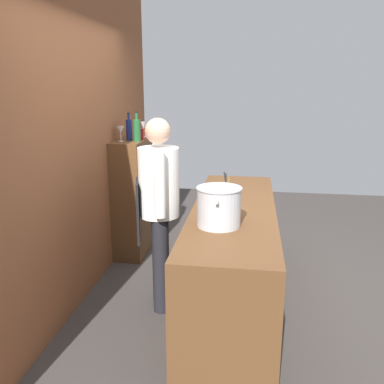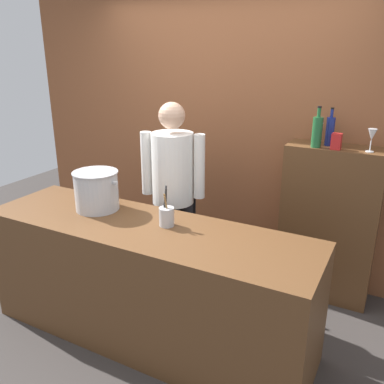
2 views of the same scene
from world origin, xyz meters
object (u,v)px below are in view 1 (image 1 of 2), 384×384
Objects in this scene: wine_glass_tall at (143,126)px; wine_glass_short at (121,131)px; chef at (159,201)px; wine_bottle_cobalt at (129,129)px; utensil_crock at (227,195)px; spice_tin_red at (141,134)px; wine_bottle_green at (137,130)px; stockpot_large at (219,207)px.

wine_glass_short is (-0.42, 0.14, -0.01)m from wine_glass_tall.
chef is 5.60× the size of wine_bottle_cobalt.
utensil_crock is (0.27, -0.55, 0.01)m from chef.
chef is 1.32m from spice_tin_red.
chef is at bearing -155.79° from wine_bottle_green.
chef reaches higher than utensil_crock.
wine_glass_short reaches higher than spice_tin_red.
stockpot_large is 1.86m from wine_bottle_cobalt.
utensil_crock is 0.94× the size of wine_bottle_cobalt.
spice_tin_red is (0.07, -0.11, -0.06)m from wine_bottle_cobalt.
wine_bottle_cobalt is (1.44, 1.10, 0.39)m from stockpot_large.
chef reaches higher than wine_glass_tall.
chef is 5.27× the size of wine_bottle_green.
chef is 13.72× the size of spice_tin_red.
utensil_crock is (0.62, -0.02, -0.08)m from stockpot_large.
wine_bottle_cobalt is at bearing 124.04° from spice_tin_red.
spice_tin_red is (-0.24, -0.03, -0.06)m from wine_glass_tall.
wine_glass_short reaches higher than stockpot_large.
spice_tin_red is at bearing 48.51° from utensil_crock.
wine_bottle_green reaches higher than spice_tin_red.
wine_glass_short is at bearing 58.71° from utensil_crock.
stockpot_large is at bearing -149.69° from wine_glass_tall.
wine_bottle_cobalt is at bearing -30.71° from wine_glass_short.
wine_glass_short is (-0.10, 0.06, -0.00)m from wine_bottle_cobalt.
stockpot_large is 1.41× the size of utensil_crock.
wine_bottle_cobalt is (0.82, 1.12, 0.47)m from utensil_crock.
chef is 9.62× the size of wine_glass_tall.
wine_bottle_green is 2.61× the size of spice_tin_red.
wine_bottle_cobalt reaches higher than wine_glass_short.
wine_glass_short is 0.25m from spice_tin_red.
wine_bottle_cobalt is at bearing -167.47° from chef.
utensil_crock is 1.73× the size of wine_glass_short.
wine_bottle_cobalt reaches higher than stockpot_large.
utensil_crock is 1.61m from wine_glass_tall.
wine_bottle_cobalt is 2.45× the size of spice_tin_red.
wine_bottle_cobalt is (1.10, 0.57, 0.47)m from chef.
utensil_crock is at bearing -131.49° from spice_tin_red.
stockpot_large is 2.29× the size of wine_glass_tall.
wine_bottle_cobalt reaches higher than utensil_crock.
wine_glass_tall reaches higher than stockpot_large.
wine_glass_short is at bearing -162.42° from chef.
chef reaches higher than wine_bottle_green.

